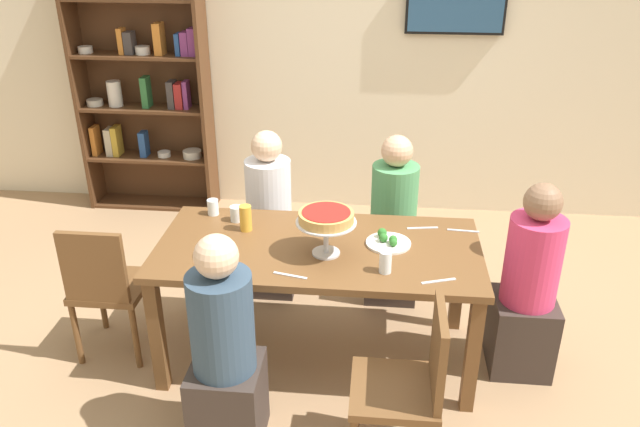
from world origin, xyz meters
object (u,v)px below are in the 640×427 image
(chair_head_west, at_px, (106,284))
(deep_dish_pizza_stand, at_px, (326,220))
(diner_near_left, at_px, (225,359))
(salad_plate_near_diner, at_px, (388,241))
(diner_far_left, at_px, (270,225))
(cutlery_knife_near, at_px, (439,281))
(cutlery_knife_far, at_px, (422,228))
(cutlery_fork_near, at_px, (463,231))
(bookshelf, at_px, (143,80))
(beer_glass_amber_tall, at_px, (246,218))
(diner_far_right, at_px, (393,231))
(water_glass_clear_near, at_px, (385,262))
(diner_head_east, at_px, (527,294))
(cutlery_fork_far, at_px, (290,275))
(dining_table, at_px, (318,260))
(salad_plate_far_diner, at_px, (214,252))
(chair_near_right, at_px, (411,382))
(water_glass_clear_far, at_px, (213,207))
(television, at_px, (456,4))
(water_glass_clear_spare, at_px, (236,214))

(chair_head_west, bearing_deg, deep_dish_pizza_stand, 1.31)
(diner_near_left, relative_size, salad_plate_near_diner, 4.63)
(diner_far_left, bearing_deg, chair_head_west, -44.09)
(cutlery_knife_near, distance_m, cutlery_knife_far, 0.58)
(cutlery_fork_near, bearing_deg, diner_near_left, 42.96)
(bookshelf, xyz_separation_m, beer_glass_amber_tall, (1.24, -1.86, -0.31))
(diner_far_right, distance_m, water_glass_clear_near, 1.00)
(diner_head_east, height_order, water_glass_clear_near, diner_head_east)
(bookshelf, bearing_deg, diner_far_right, -31.99)
(cutlery_fork_far, height_order, cutlery_knife_far, same)
(dining_table, distance_m, diner_far_right, 0.84)
(water_glass_clear_near, height_order, cutlery_fork_near, water_glass_clear_near)
(cutlery_knife_near, bearing_deg, beer_glass_amber_tall, 137.67)
(salad_plate_near_diner, bearing_deg, cutlery_knife_near, -55.29)
(beer_glass_amber_tall, xyz_separation_m, cutlery_fork_far, (0.32, -0.48, -0.07))
(diner_head_east, xyz_separation_m, salad_plate_far_diner, (-1.70, -0.18, 0.27))
(bookshelf, xyz_separation_m, diner_near_left, (1.30, -2.71, -0.64))
(chair_head_west, height_order, chair_near_right, same)
(deep_dish_pizza_stand, xyz_separation_m, salad_plate_far_diner, (-0.59, -0.08, -0.19))
(diner_far_right, height_order, diner_head_east, same)
(diner_near_left, distance_m, chair_head_west, 1.02)
(chair_head_west, bearing_deg, water_glass_clear_near, -4.74)
(chair_near_right, distance_m, beer_glass_amber_tall, 1.34)
(chair_head_west, xyz_separation_m, water_glass_clear_near, (1.57, -0.13, 0.31))
(water_glass_clear_far, bearing_deg, diner_far_left, 54.77)
(television, relative_size, cutlery_fork_near, 4.24)
(chair_near_right, relative_size, cutlery_fork_near, 4.83)
(deep_dish_pizza_stand, distance_m, salad_plate_far_diner, 0.63)
(beer_glass_amber_tall, bearing_deg, chair_near_right, -44.52)
(salad_plate_far_diner, height_order, cutlery_fork_far, salad_plate_far_diner)
(chair_head_west, distance_m, cutlery_fork_far, 1.14)
(dining_table, xyz_separation_m, salad_plate_far_diner, (-0.54, -0.16, 0.10))
(cutlery_knife_far, bearing_deg, diner_near_left, 36.01)
(diner_far_right, xyz_separation_m, cutlery_knife_far, (0.16, -0.44, 0.25))
(diner_head_east, relative_size, beer_glass_amber_tall, 7.58)
(cutlery_knife_far, bearing_deg, water_glass_clear_spare, -9.04)
(diner_far_left, distance_m, beer_glass_amber_tall, 0.65)
(dining_table, height_order, cutlery_fork_far, cutlery_fork_far)
(chair_near_right, height_order, salad_plate_far_diner, chair_near_right)
(chair_near_right, bearing_deg, dining_table, 33.07)
(water_glass_clear_far, bearing_deg, water_glass_clear_near, -28.88)
(chair_near_right, xyz_separation_m, water_glass_clear_far, (-1.17, 1.10, 0.30))
(diner_far_left, height_order, salad_plate_near_diner, diner_far_left)
(chair_head_west, distance_m, cutlery_knife_near, 1.86)
(diner_far_left, bearing_deg, bookshelf, -135.76)
(dining_table, xyz_separation_m, cutlery_knife_far, (0.58, 0.27, 0.09))
(diner_head_east, bearing_deg, beer_glass_amber_tall, -4.68)
(diner_far_right, xyz_separation_m, cutlery_fork_far, (-0.53, -1.03, 0.25))
(bookshelf, bearing_deg, chair_near_right, -52.06)
(deep_dish_pizza_stand, bearing_deg, cutlery_fork_near, 24.06)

